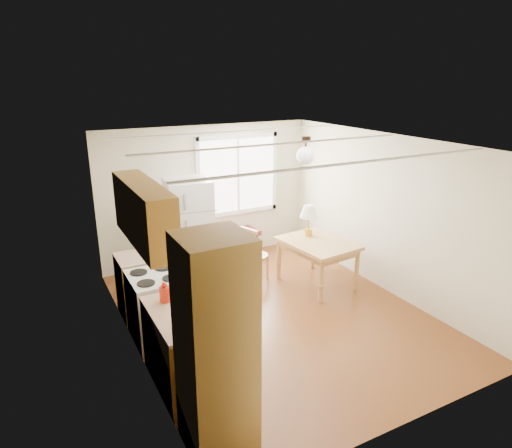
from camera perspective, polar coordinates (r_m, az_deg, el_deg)
room_shell at (r=6.27m, az=2.60°, el=-1.27°), size 4.60×5.60×2.62m
kitchen_run at (r=5.27m, az=-10.40°, el=-10.42°), size 0.65×3.40×2.20m
window_unit at (r=8.57m, az=-2.28°, el=6.15°), size 1.64×0.05×1.51m
pendant_light at (r=6.72m, az=6.20°, el=8.65°), size 0.26×0.26×0.40m
refrigerator at (r=7.67m, az=-8.31°, el=-0.79°), size 0.80×0.80×1.73m
bench at (r=8.45m, az=-3.38°, el=-1.58°), size 1.22×0.58×0.54m
dining_table at (r=7.51m, az=7.69°, el=-2.94°), size 1.03×1.30×0.75m
chair at (r=7.60m, az=-0.48°, el=-3.41°), size 0.46×0.45×0.94m
table_lamp at (r=7.62m, az=6.63°, el=1.29°), size 0.31×0.31×0.53m
coffee_maker at (r=4.61m, az=-7.92°, el=-12.10°), size 0.23×0.27×0.35m
kettle at (r=5.28m, az=-11.34°, el=-8.51°), size 0.12×0.12×0.24m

